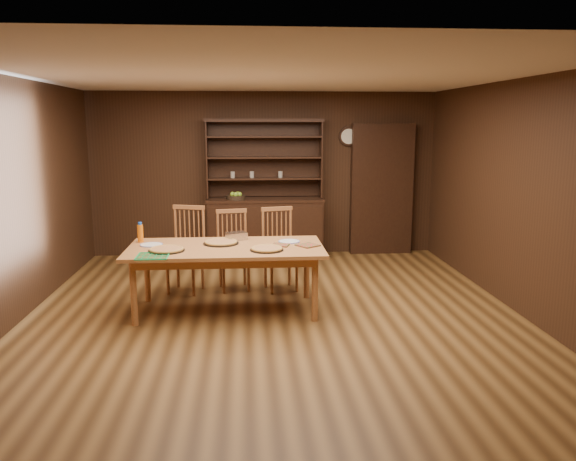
{
  "coord_description": "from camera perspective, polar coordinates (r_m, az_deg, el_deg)",
  "views": [
    {
      "loc": [
        -0.29,
        -6.03,
        2.11
      ],
      "look_at": [
        0.19,
        0.4,
        0.87
      ],
      "focal_mm": 35.0,
      "sensor_mm": 36.0,
      "label": 1
    }
  ],
  "objects": [
    {
      "name": "cooling_rack",
      "position": [
        5.98,
        -13.59,
        -2.53
      ],
      "size": [
        0.42,
        0.42,
        0.01
      ],
      "primitive_type": null,
      "rotation": [
        0.0,
        0.0,
        -0.42
      ],
      "color": "#0DAC5A",
      "rests_on": "dining_table"
    },
    {
      "name": "pizza_left",
      "position": [
        6.2,
        -12.24,
        -1.89
      ],
      "size": [
        0.39,
        0.39,
        0.04
      ],
      "color": "black",
      "rests_on": "dining_table"
    },
    {
      "name": "pot_holder_a",
      "position": [
        6.31,
        2.03,
        -1.51
      ],
      "size": [
        0.3,
        0.3,
        0.02
      ],
      "primitive_type": "cube",
      "rotation": [
        0.0,
        0.0,
        0.63
      ],
      "color": "#B61424",
      "rests_on": "dining_table"
    },
    {
      "name": "chair_center",
      "position": [
        7.25,
        -5.6,
        -1.68
      ],
      "size": [
        0.48,
        0.47,
        1.02
      ],
      "rotation": [
        0.0,
        0.0,
        0.18
      ],
      "color": "#A06536",
      "rests_on": "floor"
    },
    {
      "name": "china_hutch",
      "position": [
        8.91,
        -2.35,
        1.08
      ],
      "size": [
        1.84,
        0.52,
        2.17
      ],
      "color": "black",
      "rests_on": "floor"
    },
    {
      "name": "juice_bottle",
      "position": [
        6.71,
        -14.77,
        -0.23
      ],
      "size": [
        0.07,
        0.07,
        0.24
      ],
      "color": "orange",
      "rests_on": "dining_table"
    },
    {
      "name": "fruit_bowl",
      "position": [
        8.79,
        -5.31,
        3.45
      ],
      "size": [
        0.3,
        0.3,
        0.12
      ],
      "color": "black",
      "rests_on": "china_hutch"
    },
    {
      "name": "plate_left",
      "position": [
        6.52,
        -13.71,
        -1.42
      ],
      "size": [
        0.26,
        0.26,
        0.02
      ],
      "color": "white",
      "rests_on": "dining_table"
    },
    {
      "name": "wall_clock",
      "position": [
        9.13,
        6.16,
        9.49
      ],
      "size": [
        0.3,
        0.05,
        0.3
      ],
      "color": "black",
      "rests_on": "room_shell"
    },
    {
      "name": "doorway",
      "position": [
        9.25,
        9.47,
        4.14
      ],
      "size": [
        1.0,
        0.18,
        2.1
      ],
      "primitive_type": "cube",
      "color": "black",
      "rests_on": "floor"
    },
    {
      "name": "chair_right",
      "position": [
        7.2,
        -0.91,
        -1.59
      ],
      "size": [
        0.51,
        0.5,
        1.05
      ],
      "rotation": [
        0.0,
        0.0,
        0.23
      ],
      "color": "#A06536",
      "rests_on": "floor"
    },
    {
      "name": "plate_right",
      "position": [
        6.51,
        0.12,
        -1.12
      ],
      "size": [
        0.25,
        0.25,
        0.02
      ],
      "color": "white",
      "rests_on": "dining_table"
    },
    {
      "name": "pizza_center",
      "position": [
        6.47,
        -6.82,
        -1.2
      ],
      "size": [
        0.4,
        0.4,
        0.04
      ],
      "color": "black",
      "rests_on": "dining_table"
    },
    {
      "name": "chair_left",
      "position": [
        7.23,
        -10.22,
        -1.56
      ],
      "size": [
        0.55,
        0.53,
        1.08
      ],
      "rotation": [
        0.0,
        0.0,
        -0.29
      ],
      "color": "#A06536",
      "rests_on": "floor"
    },
    {
      "name": "pizza_right",
      "position": [
        6.1,
        -2.17,
        -1.87
      ],
      "size": [
        0.36,
        0.36,
        0.04
      ],
      "color": "black",
      "rests_on": "dining_table"
    },
    {
      "name": "pot_holder_b",
      "position": [
        6.33,
        -0.78,
        -1.48
      ],
      "size": [
        0.23,
        0.23,
        0.01
      ],
      "primitive_type": "cube",
      "rotation": [
        0.0,
        0.0,
        -0.28
      ],
      "color": "#B61424",
      "rests_on": "dining_table"
    },
    {
      "name": "foil_dish",
      "position": [
        6.66,
        -5.26,
        -0.56
      ],
      "size": [
        0.27,
        0.24,
        0.09
      ],
      "primitive_type": "cube",
      "rotation": [
        0.0,
        0.0,
        0.43
      ],
      "color": "silver",
      "rests_on": "dining_table"
    },
    {
      "name": "dining_table",
      "position": [
        6.34,
        -6.32,
        -2.23
      ],
      "size": [
        2.18,
        1.09,
        0.75
      ],
      "color": "#C17343",
      "rests_on": "floor"
    },
    {
      "name": "room_shell",
      "position": [
        6.06,
        -1.51,
        5.82
      ],
      "size": [
        6.0,
        6.0,
        6.0
      ],
      "color": "white",
      "rests_on": "floor"
    },
    {
      "name": "floor",
      "position": [
        6.39,
        -1.44,
        -8.42
      ],
      "size": [
        6.0,
        6.0,
        0.0
      ],
      "primitive_type": "plane",
      "color": "brown",
      "rests_on": "ground"
    }
  ]
}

